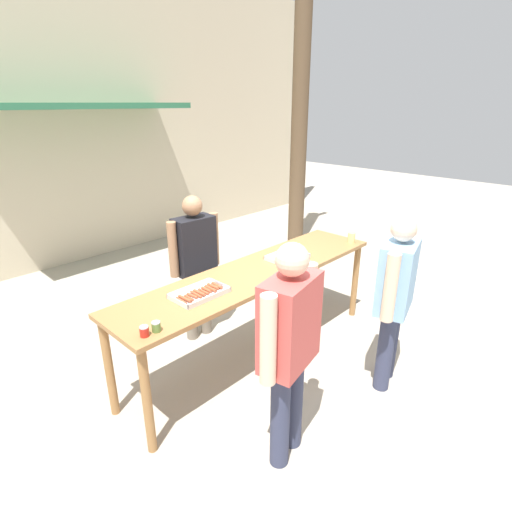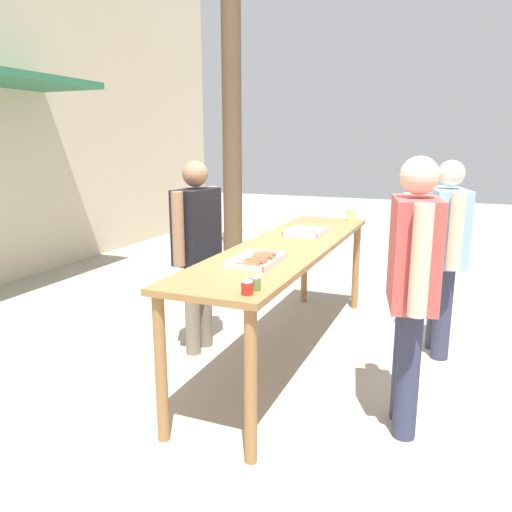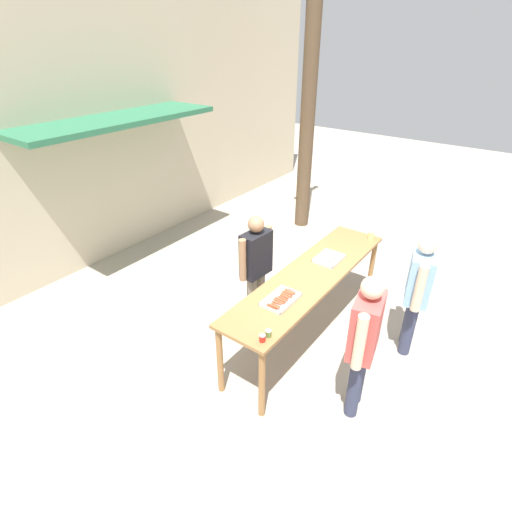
# 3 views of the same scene
# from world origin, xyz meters

# --- Properties ---
(ground_plane) EXTENTS (24.00, 24.00, 0.00)m
(ground_plane) POSITION_xyz_m (0.00, 0.00, 0.00)
(ground_plane) COLOR #A39989
(serving_table) EXTENTS (2.97, 0.69, 0.94)m
(serving_table) POSITION_xyz_m (0.00, 0.00, 0.84)
(serving_table) COLOR olive
(serving_table) RESTS_ON ground
(food_tray_sausages) EXTENTS (0.46, 0.29, 0.04)m
(food_tray_sausages) POSITION_xyz_m (-0.69, -0.02, 0.96)
(food_tray_sausages) COLOR silver
(food_tray_sausages) RESTS_ON serving_table
(food_tray_buns) EXTENTS (0.39, 0.30, 0.06)m
(food_tray_buns) POSITION_xyz_m (0.45, -0.01, 0.97)
(food_tray_buns) COLOR silver
(food_tray_buns) RESTS_ON serving_table
(condiment_jar_mustard) EXTENTS (0.06, 0.06, 0.07)m
(condiment_jar_mustard) POSITION_xyz_m (-1.35, -0.23, 0.98)
(condiment_jar_mustard) COLOR #B22319
(condiment_jar_mustard) RESTS_ON serving_table
(condiment_jar_ketchup) EXTENTS (0.06, 0.06, 0.07)m
(condiment_jar_ketchup) POSITION_xyz_m (-1.26, -0.24, 0.98)
(condiment_jar_ketchup) COLOR #567A38
(condiment_jar_ketchup) RESTS_ON serving_table
(beer_cup) EXTENTS (0.08, 0.08, 0.12)m
(beer_cup) POSITION_xyz_m (1.34, -0.22, 1.00)
(beer_cup) COLOR #DBC67A
(beer_cup) RESTS_ON serving_table
(person_server_behind_table) EXTENTS (0.60, 0.26, 1.59)m
(person_server_behind_table) POSITION_xyz_m (-0.16, 0.72, 0.94)
(person_server_behind_table) COLOR #756B5B
(person_server_behind_table) RESTS_ON ground
(person_customer_holding_hotdog) EXTENTS (0.65, 0.34, 1.66)m
(person_customer_holding_hotdog) POSITION_xyz_m (-0.74, -1.01, 0.98)
(person_customer_holding_hotdog) COLOR #333851
(person_customer_holding_hotdog) RESTS_ON ground
(person_customer_with_cup) EXTENTS (0.66, 0.37, 1.59)m
(person_customer_with_cup) POSITION_xyz_m (0.52, -1.15, 0.93)
(person_customer_with_cup) COLOR #333851
(person_customer_with_cup) RESTS_ON ground
(utility_pole) EXTENTS (1.10, 0.28, 5.29)m
(utility_pole) POSITION_xyz_m (3.01, 1.87, 2.70)
(utility_pole) COLOR brown
(utility_pole) RESTS_ON ground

